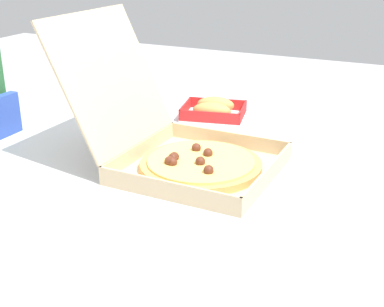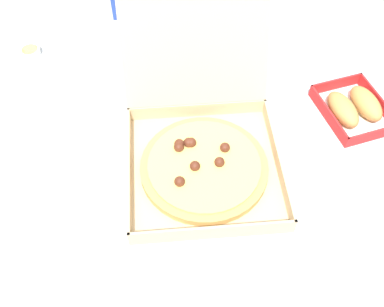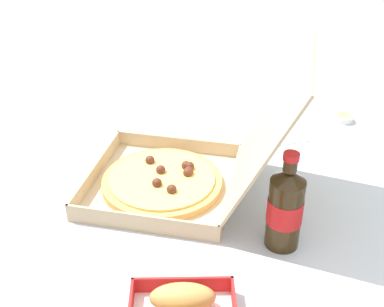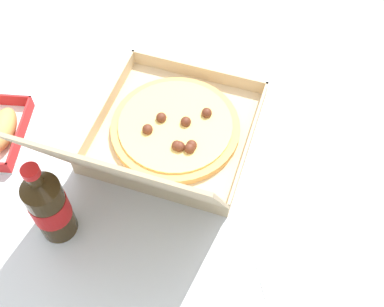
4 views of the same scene
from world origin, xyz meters
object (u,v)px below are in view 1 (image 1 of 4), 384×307
at_px(bread_side_box, 214,109).
at_px(cola_bottle, 127,103).
at_px(napkin_pile, 134,96).
at_px(pizza_box_open, 183,149).
at_px(paper_menu, 11,215).

height_order(bread_side_box, cola_bottle, cola_bottle).
xyz_separation_m(cola_bottle, napkin_pile, (0.32, 0.18, -0.08)).
bearing_deg(napkin_pile, cola_bottle, -151.40).
xyz_separation_m(pizza_box_open, napkin_pile, (0.47, 0.42, -0.04)).
bearing_deg(pizza_box_open, napkin_pile, 41.99).
xyz_separation_m(pizza_box_open, bread_side_box, (0.40, 0.09, -0.03)).
relative_size(paper_menu, napkin_pile, 1.91).
distance_m(bread_side_box, cola_bottle, 0.30).
relative_size(pizza_box_open, bread_side_box, 2.34).
bearing_deg(bread_side_box, pizza_box_open, -167.55).
bearing_deg(cola_bottle, napkin_pile, 28.60).
height_order(pizza_box_open, bread_side_box, pizza_box_open).
bearing_deg(paper_menu, pizza_box_open, -57.27).
distance_m(pizza_box_open, paper_menu, 0.43).
height_order(cola_bottle, paper_menu, cola_bottle).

